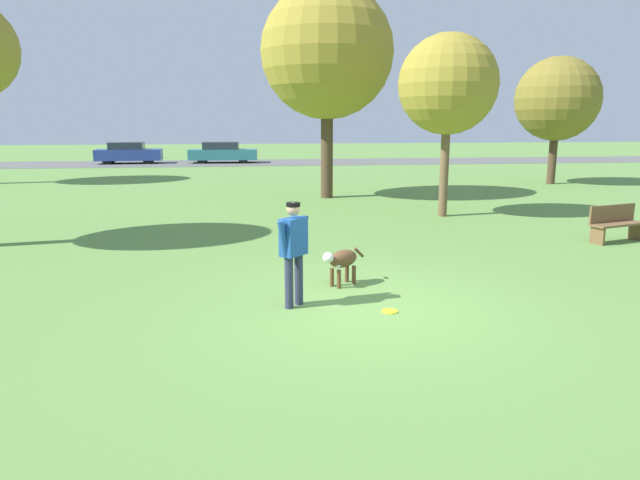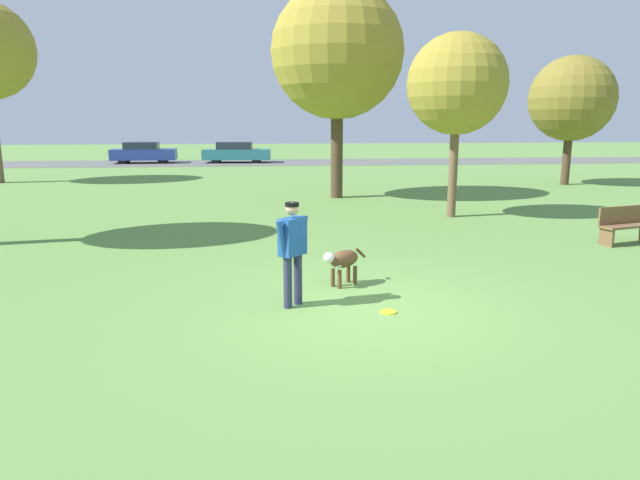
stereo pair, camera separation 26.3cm
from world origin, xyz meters
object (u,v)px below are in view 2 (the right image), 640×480
Objects in this scene: tree_mid_center at (337,52)px; parked_car_teal at (236,152)px; parked_car_blue at (143,153)px; frisbee at (388,312)px; dog at (343,261)px; tree_near_right at (457,85)px; person at (293,246)px; tree_far_right at (572,99)px; park_bench at (625,224)px.

tree_mid_center reaches higher than parked_car_teal.
tree_mid_center is 20.98m from parked_car_blue.
frisbee is 0.06× the size of parked_car_blue.
tree_near_right reaches higher than dog.
parked_car_blue is at bearing 120.44° from tree_near_right.
person reaches higher than parked_car_teal.
tree_near_right is at bearing -159.46° from dog.
tree_far_right reaches higher than park_bench.
dog is 1.57m from frisbee.
park_bench is (2.73, -3.93, -3.25)m from tree_near_right.
tree_far_right is (11.70, 14.28, 3.17)m from dog.
parked_car_teal is at bearing 135.57° from tree_far_right.
tree_near_right is 0.95× the size of tree_far_right.
frisbee is at bearing -125.52° from tree_far_right.
tree_far_right is (11.22, 15.71, 3.60)m from frisbee.
person is 1.41m from dog.
tree_near_right is (4.99, 7.63, 2.78)m from person.
person is 19.97m from tree_far_right.
tree_near_right reaches higher than person.
frisbee is at bearing 70.84° from dog.
tree_near_right is 25.96m from parked_car_blue.
parked_car_blue reaches higher than parked_car_teal.
dog reaches higher than frisbee.
frisbee is at bearing -75.29° from parked_car_blue.
tree_near_right reaches higher than park_bench.
tree_mid_center is (0.84, 12.53, 5.01)m from frisbee.
dog is at bearing -174.59° from park_bench.
tree_far_right reaches higher than parked_car_teal.
dog is (0.89, 0.99, -0.49)m from person.
person is 0.36× the size of parked_car_teal.
dog is at bearing -81.22° from parked_car_teal.
tree_mid_center is (1.33, 11.10, 4.58)m from dog.
dog is 0.16× the size of tree_near_right.
tree_far_right is 25.46m from parked_car_blue.
park_bench is (-4.86, -11.57, -3.16)m from tree_far_right.
park_bench is at bearing 33.13° from frisbee.
park_bench is at bearing -55.17° from tree_near_right.
frisbee is 0.03× the size of tree_mid_center.
tree_near_right is 1.15× the size of parked_car_teal.
tree_near_right is 1.24× the size of parked_car_blue.
tree_far_right reaches higher than dog.
tree_mid_center is at bearing -162.95° from tree_far_right.
dog is 3.49× the size of frisbee.
tree_mid_center reaches higher than person.
tree_mid_center reaches higher than parked_car_blue.
park_bench is (9.84, -25.98, -0.22)m from parked_car_teal.
frisbee is 7.60m from park_bench.
person is at bearing 10.23° from dog.
tree_mid_center is at bearing -134.60° from dog.
dog is 30.23m from parked_car_blue.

